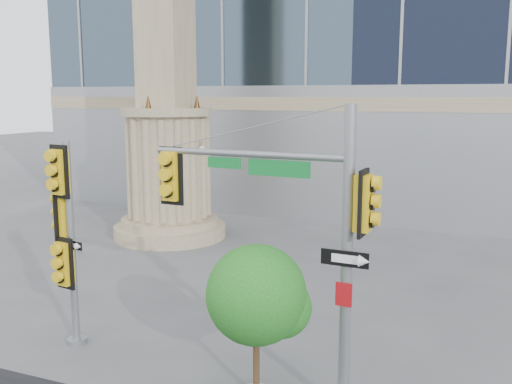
% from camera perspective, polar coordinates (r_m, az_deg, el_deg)
% --- Properties ---
extents(ground, '(120.00, 120.00, 0.00)m').
position_cam_1_polar(ground, '(12.86, -6.06, -16.07)').
color(ground, '#545456').
rests_on(ground, ground).
extents(monument, '(4.40, 4.40, 16.60)m').
position_cam_1_polar(monument, '(22.39, -8.92, 9.39)').
color(monument, gray).
rests_on(monument, ground).
extents(main_signal_pole, '(4.21, 0.61, 5.43)m').
position_cam_1_polar(main_signal_pole, '(10.07, 3.79, -3.00)').
color(main_signal_pole, slate).
rests_on(main_signal_pole, ground).
extents(secondary_signal_pole, '(0.80, 0.67, 4.60)m').
position_cam_1_polar(secondary_signal_pole, '(13.18, -18.53, -3.41)').
color(secondary_signal_pole, slate).
rests_on(secondary_signal_pole, ground).
extents(street_tree, '(1.88, 1.84, 2.93)m').
position_cam_1_polar(street_tree, '(10.49, 0.24, -10.64)').
color(street_tree, gray).
rests_on(street_tree, ground).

